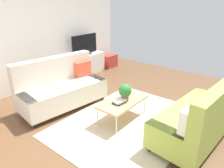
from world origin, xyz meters
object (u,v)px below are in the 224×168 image
Objects in this scene: couch_green at (200,117)px; coffee_table at (123,102)px; vase_1 at (74,54)px; tv_console at (85,64)px; tv at (85,45)px; couch_beige at (62,88)px; table_book_0 at (119,102)px; storage_trunk at (109,61)px; bottle_0 at (80,54)px; potted_plant at (125,91)px; vase_0 at (70,55)px.

couch_green reaches higher than coffee_table.
vase_1 is at bearing 67.56° from coffee_table.
tv is at bearing -90.00° from tv_console.
couch_beige is 8.31× the size of table_book_0.
couch_beige is at bearing 104.91° from coffee_table.
couch_beige is 1.93m from vase_1.
storage_trunk is 1.44m from bottle_0.
tv_console is 7.67× the size of bottle_0.
potted_plant is at bearing -6.91° from table_book_0.
coffee_table is 3.00m from tv_console.
potted_plant is (0.03, -0.03, 0.22)m from coffee_table.
storage_trunk is 1.76m from vase_0.
tv is at bearing 175.84° from storage_trunk.
potted_plant is at bearing -119.35° from tv_console.
tv is at bearing 78.16° from couch_green.
couch_green is at bearing -120.81° from storage_trunk.
vase_0 is (1.06, 2.65, 0.29)m from table_book_0.
tv_console reaches higher than coffee_table.
couch_beige reaches higher than vase_1.
tv_console is 1.40× the size of tv.
potted_plant is at bearing -119.54° from tv.
couch_beige is at bearing -160.24° from storage_trunk.
bottle_0 is at bearing 61.50° from table_book_0.
coffee_table is 6.02× the size of bottle_0.
tv_console reaches higher than table_book_0.
table_book_0 is at bearing -122.41° from tv.
bottle_0 reaches higher than storage_trunk.
couch_beige is 1.81m from vase_0.
vase_0 is 0.93× the size of bottle_0.
table_book_0 reaches higher than coffee_table.
table_book_0 is 1.31× the size of bottle_0.
bottle_0 is at bearing -27.99° from vase_1.
vase_0 is (0.65, 4.06, 0.28)m from couch_green.
potted_plant is at bearing 113.49° from couch_beige.
vase_0 is at bearing 175.07° from tv_console.
table_book_0 is at bearing -122.21° from tv_console.
tv_console is at bearing -4.93° from vase_0.
couch_beige is 3.84× the size of storage_trunk.
storage_trunk is at bearing 42.40° from table_book_0.
table_book_0 is (-0.41, 1.41, -0.01)m from couch_green.
storage_trunk is 2.17× the size of table_book_0.
tv_console is 2.69× the size of storage_trunk.
tv reaches higher than storage_trunk.
tv_console is at bearing 174.81° from storage_trunk.
coffee_table is at bearing 137.57° from potted_plant.
potted_plant is at bearing -111.58° from vase_1.
tv reaches higher than potted_plant.
tv reaches higher than vase_1.
vase_0 is (-0.58, 0.07, -0.23)m from tv.
couch_green reaches higher than tv_console.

